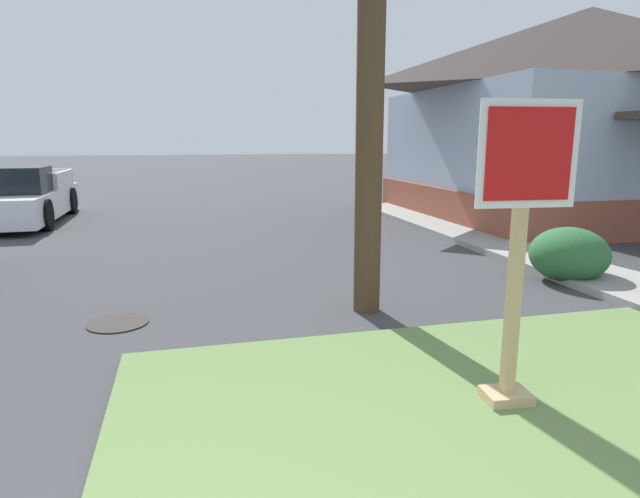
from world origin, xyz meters
TOP-DOWN VIEW (x-y plane):
  - grass_corner_patch at (2.54, 1.27)m, footprint 5.98×5.05m
  - sidewalk_strip at (6.73, 5.77)m, footprint 2.20×17.99m
  - stop_sign at (2.64, 2.02)m, footprint 0.77×0.31m
  - manhole_cover at (-0.62, 4.96)m, footprint 0.70×0.70m
  - pickup_truck_white at (-3.97, 13.77)m, footprint 2.11×5.15m
  - corner_house at (10.95, 11.39)m, footprint 9.13×9.13m
  - shrub_by_curb at (5.86, 5.32)m, footprint 1.16×1.16m

SIDE VIEW (x-z plane):
  - manhole_cover at x=-0.62m, z-range 0.00..0.02m
  - grass_corner_patch at x=2.54m, z-range 0.00..0.08m
  - sidewalk_strip at x=6.73m, z-range 0.00..0.12m
  - shrub_by_curb at x=5.86m, z-range 0.00..0.83m
  - pickup_truck_white at x=-3.97m, z-range -0.12..1.36m
  - stop_sign at x=2.64m, z-range 0.08..2.41m
  - corner_house at x=10.95m, z-range 0.08..5.68m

